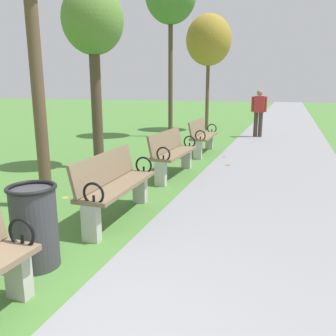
{
  "coord_description": "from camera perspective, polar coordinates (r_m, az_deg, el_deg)",
  "views": [
    {
      "loc": [
        1.64,
        -1.35,
        1.77
      ],
      "look_at": [
        -0.05,
        3.57,
        0.55
      ],
      "focal_mm": 37.51,
      "sensor_mm": 36.0,
      "label": 1
    }
  ],
  "objects": [
    {
      "name": "tree_5",
      "position": [
        14.55,
        6.63,
        19.88
      ],
      "size": [
        1.76,
        1.76,
        4.47
      ],
      "color": "brown",
      "rests_on": "ground"
    },
    {
      "name": "park_bench_3",
      "position": [
        6.97,
        0.72,
        2.58
      ],
      "size": [
        0.53,
        1.62,
        0.9
      ],
      "color": "#7A664C",
      "rests_on": "ground"
    },
    {
      "name": "scattered_leaves",
      "position": [
        5.8,
        2.59,
        -4.44
      ],
      "size": [
        4.97,
        12.22,
        0.02
      ],
      "color": "#93511E",
      "rests_on": "ground"
    },
    {
      "name": "park_bench_4",
      "position": [
        9.38,
        5.59,
        5.27
      ],
      "size": [
        0.51,
        1.61,
        0.9
      ],
      "color": "#7A664C",
      "rests_on": "ground"
    },
    {
      "name": "paved_walkway",
      "position": [
        19.43,
        18.43,
        7.34
      ],
      "size": [
        2.87,
        44.0,
        0.02
      ],
      "primitive_type": "cube",
      "color": "gray",
      "rests_on": "ground"
    },
    {
      "name": "pedestrian_walking",
      "position": [
        12.74,
        14.53,
        9.0
      ],
      "size": [
        0.53,
        0.24,
        1.62
      ],
      "color": "#3D3328",
      "rests_on": "paved_walkway"
    },
    {
      "name": "trash_bin",
      "position": [
        3.73,
        -20.83,
        -8.84
      ],
      "size": [
        0.48,
        0.48,
        0.84
      ],
      "color": "#38383D",
      "rests_on": "ground"
    },
    {
      "name": "park_bench_2",
      "position": [
        4.75,
        -8.62,
        -2.63
      ],
      "size": [
        0.5,
        1.61,
        0.9
      ],
      "color": "#7A664C",
      "rests_on": "ground"
    },
    {
      "name": "tree_3",
      "position": [
        7.85,
        -12.11,
        21.77
      ],
      "size": [
        1.26,
        1.26,
        3.77
      ],
      "color": "#4C3D2D",
      "rests_on": "ground"
    }
  ]
}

